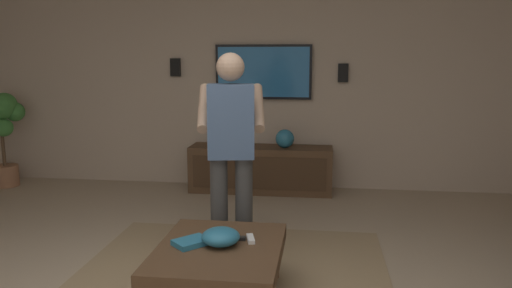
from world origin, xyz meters
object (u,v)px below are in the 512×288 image
Objects in this scene: wall_speaker_left at (343,73)px; remote_white at (251,239)px; book at (191,242)px; media_console at (261,169)px; potted_plant_tall at (5,125)px; person_standing at (231,143)px; tv at (263,72)px; coffee_table at (219,261)px; remote_black at (235,238)px; vase_round at (285,139)px; bowl at (221,237)px; wall_speaker_right at (175,67)px.

remote_white is at bearing 166.72° from wall_speaker_left.
remote_white is 0.39m from book.
potted_plant_tall reaches higher than media_console.
tv is at bearing -9.69° from person_standing.
coffee_table is 0.19m from remote_black.
book reaches higher than coffee_table.
vase_round reaches higher than coffee_table.
tv is 5.32× the size of vase_round.
wall_speaker_left is at bearing -16.04° from bowl.
vase_round is (1.95, -0.28, -0.27)m from person_standing.
potted_plant_tall is 5.33× the size of wall_speaker_left.
potted_plant_tall is at bearing 101.38° from wall_speaker_right.
remote_white is at bearing 5.52° from media_console.
book is 1.00× the size of wall_speaker_left.
vase_round reaches higher than media_console.
remote_black is (0.10, -0.07, -0.04)m from bowl.
wall_speaker_right is (3.07, 1.17, 1.18)m from coffee_table.
person_standing is at bearing 0.14° from media_console.
book is at bearing -2.26° from media_console.
wall_speaker_left is (3.04, -0.88, 0.96)m from bowl.
potted_plant_tall is 2.23m from wall_speaker_right.
remote_white is 1.00× the size of remote_black.
wall_speaker_right reaches higher than remote_black.
person_standing reaches higher than media_console.
book is (-0.02, 0.19, -0.04)m from bowl.
media_console reaches higher than remote_white.
person_standing is (-2.23, -0.00, -0.49)m from tv.
person_standing is 10.93× the size of remote_white.
remote_white is at bearing -56.21° from coffee_table.
tv is 3.11m from remote_white.
potted_plant_tall is (-0.40, 3.17, -0.66)m from tv.
potted_plant_tall is at bearing 95.77° from wall_speaker_left.
remote_white is (0.10, -0.18, -0.04)m from bowl.
potted_plant_tall is 4.19m from remote_black.
wall_speaker_right is at bearing 16.46° from person_standing.
bowl is 0.21m from remote_white.
bowl is 1.67× the size of remote_white.
tv reaches higher than person_standing.
wall_speaker_left is 2.06m from wall_speaker_right.
remote_black is 3.37m from wall_speaker_right.
vase_round is (0.12, -3.46, -0.11)m from potted_plant_tall.
wall_speaker_left is (2.24, -0.95, 0.49)m from person_standing.
remote_black is at bearing 3.24° from media_console.
wall_speaker_right is (0.01, 1.10, 0.05)m from tv.
media_console is 1.04× the size of person_standing.
person_standing is at bearing 5.75° from remote_white.
book is (-0.83, 0.12, -0.51)m from person_standing.
tv is 7.80× the size of remote_white.
remote_black is 3.21m from wall_speaker_left.
media_console is 7.73× the size of vase_round.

